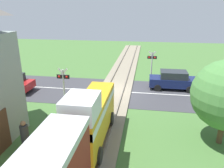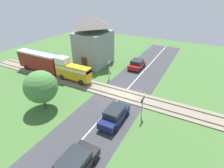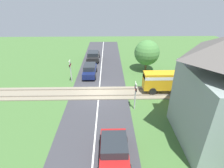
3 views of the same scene
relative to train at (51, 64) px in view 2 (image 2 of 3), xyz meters
The scene contains 13 objects.
ground_plane 11.99m from the train, 90.00° to the right, with size 60.00×60.00×0.00m, color #426B33.
road_surface 11.99m from the train, 90.00° to the right, with size 48.00×6.40×0.02m.
track_bed 11.98m from the train, 90.00° to the right, with size 2.80×48.00×0.24m.
train is the anchor object (origin of this frame).
car_near_crossing 14.20m from the train, 110.36° to the right, with size 4.08×1.81×1.63m.
car_far_side 13.62m from the train, 49.98° to the right, with size 3.68×2.06×1.52m.
car_behind_queue 17.44m from the train, 130.27° to the right, with size 4.16×2.08×1.49m.
crossing_signal_west_approach 15.76m from the train, 101.23° to the right, with size 0.90×0.18×2.92m.
crossing_signal_east_approach 8.78m from the train, 69.54° to the right, with size 0.90×0.18×2.92m.
station_building 8.08m from the train, 22.06° to the right, with size 6.33×5.32×8.21m.
pedestrian_by_station 4.63m from the train, 44.38° to the right, with size 0.40×0.40×1.62m.
tree_by_station 12.78m from the train, ahead, with size 3.34×3.34×4.60m.
tree_roadside_hedge 8.47m from the train, 141.00° to the right, with size 3.52×3.52×4.48m.
Camera 2 is at (-17.15, -7.70, 11.88)m, focal length 28.00 mm.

